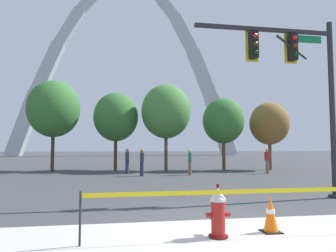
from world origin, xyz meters
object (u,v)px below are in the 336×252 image
Objects in this scene: pedestrian_walking_left at (127,161)px; pedestrian_walking_right at (190,162)px; monument_arch at (128,74)px; pedestrian_near_trees at (267,161)px; pedestrian_standing_center at (142,162)px; traffic_signal_gantry at (301,76)px; fire_hydrant at (218,212)px; traffic_cone_by_hydrant at (271,214)px.

pedestrian_walking_right is at bearing -22.01° from pedestrian_walking_left.
pedestrian_near_trees is (7.57, -45.53, -16.18)m from monument_arch.
pedestrian_standing_center is at bearing -66.10° from pedestrian_walking_left.
traffic_signal_gantry is 3.77× the size of pedestrian_walking_right.
fire_hydrant is 15.03m from pedestrian_near_trees.
monument_arch reaches higher than traffic_cone_by_hydrant.
traffic_signal_gantry is 56.40m from monument_arch.
pedestrian_standing_center and pedestrian_walking_right have the same top height.
fire_hydrant is 1.36× the size of traffic_cone_by_hydrant.
pedestrian_walking_left is (-1.32, -44.28, -16.18)m from monument_arch.
pedestrian_walking_left is (-2.40, 14.03, 0.46)m from traffic_cone_by_hydrant.
pedestrian_walking_right reaches higher than fire_hydrant.
traffic_cone_by_hydrant is at bearing -96.10° from pedestrian_walking_right.
monument_arch is 29.39× the size of pedestrian_near_trees.
traffic_signal_gantry is 10.36m from pedestrian_standing_center.
traffic_signal_gantry is at bearing -85.69° from monument_arch.
pedestrian_walking_left reaches higher than fire_hydrant.
pedestrian_near_trees is at bearing -80.56° from monument_arch.
pedestrian_walking_left and pedestrian_standing_center have the same top height.
pedestrian_walking_right is (-1.71, 8.95, -3.25)m from traffic_signal_gantry.
monument_arch is (-1.08, 58.31, 16.64)m from traffic_cone_by_hydrant.
pedestrian_walking_right is (1.34, 12.52, 0.46)m from traffic_cone_by_hydrant.
pedestrian_walking_left is at bearing 113.90° from pedestrian_standing_center.
traffic_signal_gantry reaches higher than pedestrian_standing_center.
traffic_signal_gantry is 0.13× the size of monument_arch.
pedestrian_walking_left and pedestrian_near_trees have the same top height.
monument_arch is at bearing 99.44° from pedestrian_near_trees.
traffic_signal_gantry is 3.77× the size of pedestrian_walking_left.
pedestrian_near_trees reaches higher than fire_hydrant.
fire_hydrant is 6.66m from traffic_signal_gantry.
fire_hydrant is 0.02× the size of monument_arch.
monument_arch is 29.39× the size of pedestrian_walking_left.
fire_hydrant is at bearing -171.94° from traffic_cone_by_hydrant.
traffic_cone_by_hydrant is at bearing -80.28° from pedestrian_walking_left.
pedestrian_near_trees is at bearing 3.86° from pedestrian_standing_center.
pedestrian_standing_center is 1.00× the size of pedestrian_walking_right.
traffic_cone_by_hydrant is at bearing -130.49° from traffic_signal_gantry.
monument_arch is 48.63m from pedestrian_walking_right.
pedestrian_walking_left is 4.04m from pedestrian_walking_right.
monument_arch is (0.06, 58.47, 16.53)m from fire_hydrant.
pedestrian_near_trees is (8.10, 0.55, 0.00)m from pedestrian_standing_center.
monument_arch reaches higher than pedestrian_standing_center.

